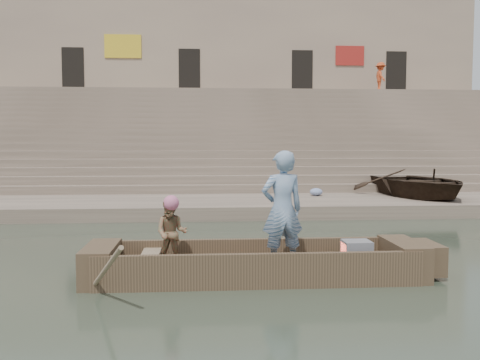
{
  "coord_description": "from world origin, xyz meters",
  "views": [
    {
      "loc": [
        -1.33,
        -8.99,
        2.32
      ],
      "look_at": [
        -0.42,
        3.2,
        1.4
      ],
      "focal_mm": 39.64,
      "sensor_mm": 36.0,
      "label": 1
    }
  ],
  "objects": [
    {
      "name": "ground",
      "position": [
        0.0,
        0.0,
        0.0
      ],
      "size": [
        120.0,
        120.0,
        0.0
      ],
      "primitive_type": "plane",
      "color": "#2A3527",
      "rests_on": "ground"
    },
    {
      "name": "lower_landing",
      "position": [
        0.0,
        8.0,
        0.2
      ],
      "size": [
        32.0,
        4.0,
        0.4
      ],
      "primitive_type": "cube",
      "color": "gray",
      "rests_on": "ground"
    },
    {
      "name": "mid_landing",
      "position": [
        0.0,
        15.5,
        1.4
      ],
      "size": [
        32.0,
        3.0,
        2.8
      ],
      "primitive_type": "cube",
      "color": "gray",
      "rests_on": "ground"
    },
    {
      "name": "upper_landing",
      "position": [
        0.0,
        22.5,
        2.6
      ],
      "size": [
        32.0,
        3.0,
        5.2
      ],
      "primitive_type": "cube",
      "color": "gray",
      "rests_on": "ground"
    },
    {
      "name": "ghat_steps",
      "position": [
        0.0,
        17.19,
        1.8
      ],
      "size": [
        32.0,
        11.0,
        5.2
      ],
      "color": "gray",
      "rests_on": "ground"
    },
    {
      "name": "building_wall",
      "position": [
        0.0,
        26.5,
        5.6
      ],
      "size": [
        32.0,
        5.07,
        11.2
      ],
      "color": "#9E856B",
      "rests_on": "ground"
    },
    {
      "name": "main_rowboat",
      "position": [
        -0.42,
        -0.3,
        0.11
      ],
      "size": [
        5.0,
        1.3,
        0.22
      ],
      "primitive_type": "cube",
      "color": "brown",
      "rests_on": "ground"
    },
    {
      "name": "rowboat_trim",
      "position": [
        -0.21,
        -0.31,
        0.31
      ],
      "size": [
        6.04,
        2.63,
        1.8
      ],
      "color": "brown",
      "rests_on": "ground"
    },
    {
      "name": "standing_man",
      "position": [
        0.0,
        -0.45,
        1.19
      ],
      "size": [
        0.78,
        0.58,
        1.93
      ],
      "primitive_type": "imported",
      "rotation": [
        0.0,
        0.0,
        3.32
      ],
      "color": "navy",
      "rests_on": "main_rowboat"
    },
    {
      "name": "rowing_man",
      "position": [
        -1.82,
        -0.25,
        0.78
      ],
      "size": [
        0.6,
        0.49,
        1.13
      ],
      "primitive_type": "imported",
      "rotation": [
        0.0,
        0.0,
        -0.13
      ],
      "color": "#297C48",
      "rests_on": "main_rowboat"
    },
    {
      "name": "television",
      "position": [
        1.29,
        -0.3,
        0.42
      ],
      "size": [
        0.46,
        0.42,
        0.4
      ],
      "color": "slate",
      "rests_on": "main_rowboat"
    },
    {
      "name": "beached_rowboat",
      "position": [
        6.05,
        8.46,
        0.88
      ],
      "size": [
        4.03,
        5.13,
        0.97
      ],
      "primitive_type": "imported",
      "rotation": [
        0.0,
        0.0,
        0.16
      ],
      "color": "#2D2116",
      "rests_on": "lower_landing"
    },
    {
      "name": "pedestrian",
      "position": [
        9.37,
        22.14,
        6.07
      ],
      "size": [
        0.67,
        1.14,
        1.75
      ],
      "primitive_type": "imported",
      "rotation": [
        0.0,
        0.0,
        1.55
      ],
      "color": "#BA431F",
      "rests_on": "upper_landing"
    },
    {
      "name": "cloth_bundles",
      "position": [
        -3.65,
        8.42,
        0.53
      ],
      "size": [
        13.06,
        1.64,
        0.26
      ],
      "color": "#3F5999",
      "rests_on": "lower_landing"
    }
  ]
}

